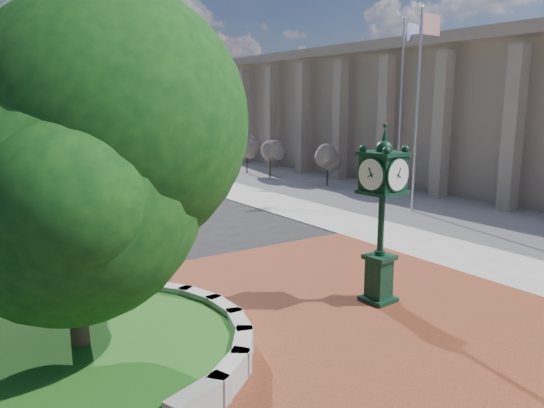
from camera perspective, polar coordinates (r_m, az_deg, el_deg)
The scene contains 15 objects.
ground at distance 13.51m, azimuth 1.65°, elevation -11.15°, with size 200.00×200.00×0.00m, color black.
plaza at distance 12.76m, azimuth 4.31°, elevation -12.45°, with size 12.00×12.00×0.04m, color maroon.
sidewalk at distance 31.21m, azimuth 15.08°, elevation 1.30°, with size 20.00×50.00×0.04m, color #9E9B93.
planter_wall at distance 12.15m, azimuth -9.07°, elevation -12.52°, with size 2.96×6.77×0.54m.
grass_bed at distance 11.52m, azimuth -19.81°, elevation -14.82°, with size 6.10×6.10×0.40m, color #164D16.
civic_building at distance 38.02m, azimuth 20.80°, elevation 9.18°, with size 17.35×44.00×8.60m.
tree_planter at distance 10.52m, azimuth -21.06°, elevation 2.79°, with size 5.20×5.20×6.33m.
post_clock at distance 13.45m, azimuth 11.72°, elevation -0.47°, with size 1.02×1.02×4.50m.
parked_car at distance 50.60m, azimuth -23.10°, elevation 5.17°, with size 1.62×4.02×1.37m, color #580C14.
flagpole_a at distance 25.08m, azimuth 15.34°, elevation 9.77°, with size 1.43×0.19×9.18m.
flagpole_b at distance 30.33m, azimuth 13.68°, elevation 10.31°, with size 1.46×0.40×9.51m.
street_lamp_near at distance 39.75m, azimuth -18.76°, elevation 11.71°, with size 2.28×0.44×10.16m.
shrub_near at distance 32.15m, azimuth 6.00°, elevation 4.73°, with size 1.20×1.20×2.20m.
shrub_mid at distance 35.18m, azimuth -0.21°, elevation 5.33°, with size 1.20×1.20×2.20m.
shrub_far at distance 37.58m, azimuth -2.74°, elevation 5.69°, with size 1.20×1.20×2.20m.
Camera 1 is at (-7.27, -10.18, 5.10)m, focal length 35.00 mm.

